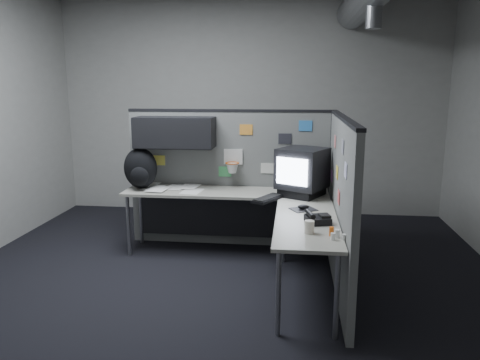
# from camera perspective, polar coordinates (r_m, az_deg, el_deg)

# --- Properties ---
(room) EXTENTS (5.62, 5.62, 3.22)m
(room) POSITION_cam_1_polar(r_m,az_deg,el_deg) (4.12, 5.44, 14.02)
(room) COLOR black
(room) RESTS_ON ground
(partition_back) EXTENTS (2.44, 0.42, 1.63)m
(partition_back) POSITION_cam_1_polar(r_m,az_deg,el_deg) (5.50, -2.97, 1.98)
(partition_back) COLOR slate
(partition_back) RESTS_ON ground
(partition_right) EXTENTS (0.07, 2.23, 1.63)m
(partition_right) POSITION_cam_1_polar(r_m,az_deg,el_deg) (4.49, 12.14, -2.82)
(partition_right) COLOR slate
(partition_right) RESTS_ON ground
(desk) EXTENTS (2.31, 2.11, 0.73)m
(desk) POSITION_cam_1_polar(r_m,az_deg,el_deg) (5.02, 0.59, -3.45)
(desk) COLOR #9D9B8D
(desk) RESTS_ON ground
(monitor) EXTENTS (0.61, 0.61, 0.52)m
(monitor) POSITION_cam_1_polar(r_m,az_deg,el_deg) (5.07, 7.61, 1.05)
(monitor) COLOR black
(monitor) RESTS_ON desk
(keyboard) EXTENTS (0.34, 0.44, 0.04)m
(keyboard) POSITION_cam_1_polar(r_m,az_deg,el_deg) (4.88, 3.41, -2.27)
(keyboard) COLOR black
(keyboard) RESTS_ON desk
(mouse) EXTENTS (0.29, 0.27, 0.05)m
(mouse) POSITION_cam_1_polar(r_m,az_deg,el_deg) (4.56, 7.73, -3.39)
(mouse) COLOR black
(mouse) RESTS_ON desk
(phone) EXTENTS (0.24, 0.25, 0.10)m
(phone) POSITION_cam_1_polar(r_m,az_deg,el_deg) (4.15, 9.40, -4.67)
(phone) COLOR black
(phone) RESTS_ON desk
(bottles) EXTENTS (0.13, 0.14, 0.07)m
(bottles) POSITION_cam_1_polar(r_m,az_deg,el_deg) (3.78, 11.57, -6.48)
(bottles) COLOR silver
(bottles) RESTS_ON desk
(cup) EXTENTS (0.09, 0.09, 0.11)m
(cup) POSITION_cam_1_polar(r_m,az_deg,el_deg) (3.85, 8.47, -5.70)
(cup) COLOR beige
(cup) RESTS_ON desk
(papers) EXTENTS (0.81, 0.55, 0.02)m
(papers) POSITION_cam_1_polar(r_m,az_deg,el_deg) (5.48, -8.61, -0.93)
(papers) COLOR white
(papers) RESTS_ON desk
(backpack) EXTENTS (0.42, 0.39, 0.47)m
(backpack) POSITION_cam_1_polar(r_m,az_deg,el_deg) (5.49, -12.05, 1.33)
(backpack) COLOR black
(backpack) RESTS_ON desk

